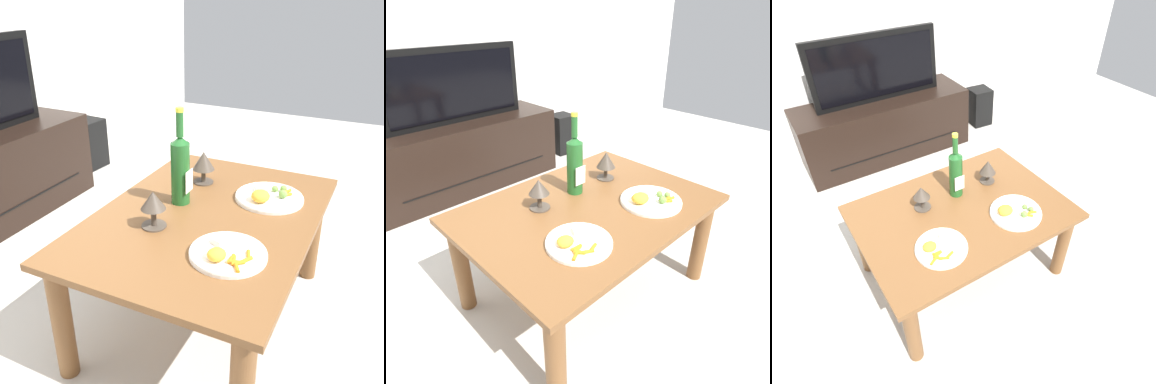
{
  "view_description": "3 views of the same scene",
  "coord_description": "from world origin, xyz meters",
  "views": [
    {
      "loc": [
        -1.27,
        -0.56,
        1.23
      ],
      "look_at": [
        -0.02,
        0.05,
        0.56
      ],
      "focal_mm": 40.59,
      "sensor_mm": 36.0,
      "label": 1
    },
    {
      "loc": [
        -0.92,
        -0.88,
        1.23
      ],
      "look_at": [
        -0.03,
        0.03,
        0.54
      ],
      "focal_mm": 32.41,
      "sensor_mm": 36.0,
      "label": 2
    },
    {
      "loc": [
        -0.69,
        -1.08,
        1.66
      ],
      "look_at": [
        0.05,
        0.05,
        0.54
      ],
      "focal_mm": 31.78,
      "sensor_mm": 36.0,
      "label": 3
    }
  ],
  "objects": [
    {
      "name": "dinner_plate_left",
      "position": [
        -0.22,
        -0.16,
        0.49
      ],
      "size": [
        0.24,
        0.24,
        0.05
      ],
      "color": "white",
      "rests_on": "dining_table"
    },
    {
      "name": "tv_screen",
      "position": [
        0.15,
        1.43,
        0.75
      ],
      "size": [
        1.0,
        0.05,
        0.5
      ],
      "color": "black",
      "rests_on": "tv_stand"
    },
    {
      "name": "tv_stand",
      "position": [
        0.15,
        1.43,
        0.25
      ],
      "size": [
        1.38,
        0.46,
        0.5
      ],
      "color": "black",
      "rests_on": "ground_plane"
    },
    {
      "name": "ground_plane",
      "position": [
        0.0,
        0.0,
        0.0
      ],
      "size": [
        6.4,
        6.4,
        0.0
      ],
      "primitive_type": "plane",
      "color": "#B7B2A8"
    },
    {
      "name": "dinner_plate_right",
      "position": [
        0.21,
        -0.17,
        0.49
      ],
      "size": [
        0.26,
        0.26,
        0.05
      ],
      "color": "white",
      "rests_on": "dining_table"
    },
    {
      "name": "floor_speaker",
      "position": [
        1.14,
        1.45,
        0.18
      ],
      "size": [
        0.21,
        0.21,
        0.35
      ],
      "primitive_type": "cube",
      "rotation": [
        0.0,
        0.0,
        -0.07
      ],
      "color": "black",
      "rests_on": "ground_plane"
    },
    {
      "name": "wine_bottle",
      "position": [
        0.05,
        0.13,
        0.62
      ],
      "size": [
        0.07,
        0.07,
        0.37
      ],
      "color": "#1E5923",
      "rests_on": "dining_table"
    },
    {
      "name": "dining_table",
      "position": [
        0.0,
        0.0,
        0.39
      ],
      "size": [
        1.06,
        0.76,
        0.47
      ],
      "color": "brown",
      "rests_on": "ground_plane"
    },
    {
      "name": "goblet_right",
      "position": [
        0.25,
        0.13,
        0.57
      ],
      "size": [
        0.09,
        0.09,
        0.14
      ],
      "color": "#473D33",
      "rests_on": "dining_table"
    },
    {
      "name": "goblet_left",
      "position": [
        -0.16,
        0.13,
        0.56
      ],
      "size": [
        0.09,
        0.09,
        0.13
      ],
      "color": "#473D33",
      "rests_on": "dining_table"
    }
  ]
}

